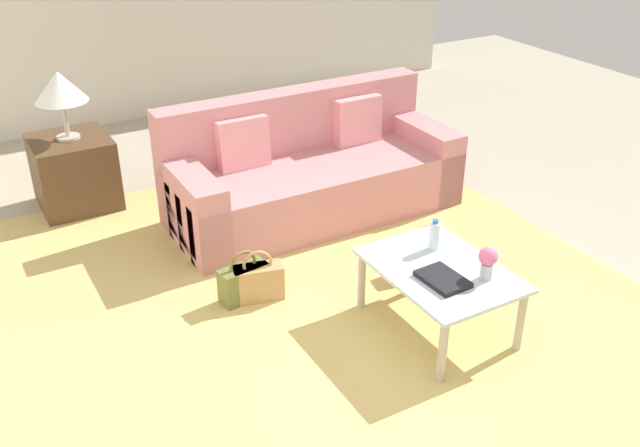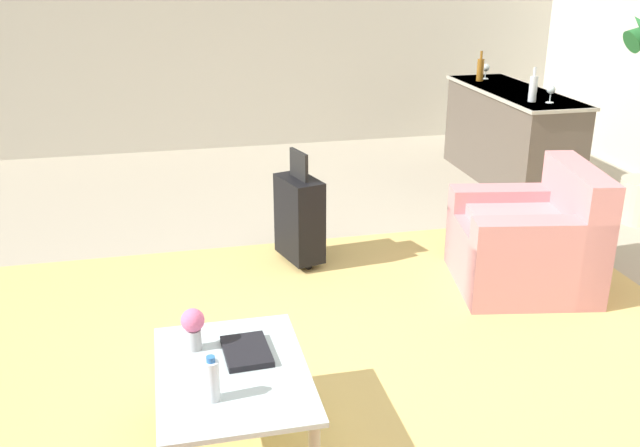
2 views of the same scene
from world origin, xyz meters
TOP-DOWN VIEW (x-y plane):
  - ground_plane at (0.00, 0.00)m, footprint 12.00×12.00m
  - area_rug at (0.60, 0.20)m, footprint 5.20×4.40m
  - couch at (2.20, -0.60)m, footprint 0.91×2.26m
  - coffee_table at (0.40, -0.50)m, footprint 0.91×0.66m
  - water_bottle at (0.60, -0.60)m, footprint 0.06×0.06m
  - coffee_table_book at (0.28, -0.42)m, footprint 0.30×0.22m
  - flower_vase at (0.18, -0.65)m, footprint 0.11×0.11m
  - side_table at (3.20, 1.00)m, footprint 0.60×0.60m
  - table_lamp at (3.20, 1.00)m, footprint 0.40×0.40m
  - handbag_olive at (1.27, 0.39)m, footprint 0.18×0.34m
  - handbag_orange at (0.97, -0.85)m, footprint 0.19×0.34m
  - handbag_tan at (1.22, 0.31)m, footprint 0.21×0.34m

SIDE VIEW (x-z plane):
  - ground_plane at x=0.00m, z-range 0.00..0.00m
  - area_rug at x=0.60m, z-range 0.00..0.01m
  - handbag_olive at x=1.27m, z-range -0.05..0.31m
  - handbag_orange at x=0.97m, z-range -0.05..0.31m
  - handbag_tan at x=1.22m, z-range -0.05..0.31m
  - side_table at x=3.20m, z-range 0.00..0.58m
  - couch at x=2.20m, z-range -0.15..0.78m
  - coffee_table at x=0.40m, z-range 0.15..0.58m
  - coffee_table_book at x=0.28m, z-range 0.43..0.46m
  - water_bottle at x=0.60m, z-range 0.42..0.62m
  - flower_vase at x=0.18m, z-range 0.45..0.65m
  - table_lamp at x=3.20m, z-range 0.72..1.26m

